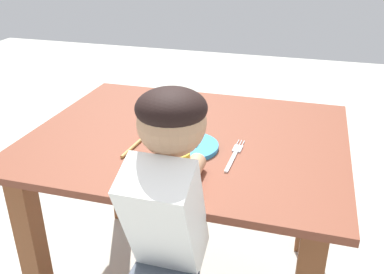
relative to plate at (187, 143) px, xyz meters
name	(u,v)px	position (x,y,z in m)	size (l,w,h in m)	color
dining_table	(188,168)	(-0.03, 0.11, -0.16)	(1.15, 0.93, 0.72)	brown
plate	(187,143)	(0.00, 0.00, 0.00)	(0.21, 0.21, 0.05)	#2B85C2
fork	(235,155)	(0.17, -0.01, -0.01)	(0.03, 0.24, 0.01)	silver
spoon	(141,139)	(-0.17, 0.01, -0.01)	(0.04, 0.20, 0.02)	#B1894A
drinking_cup	(178,166)	(0.04, -0.22, 0.03)	(0.08, 0.08, 0.10)	gold
person	(166,268)	(0.08, -0.45, -0.15)	(0.18, 0.44, 1.07)	#4A535F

